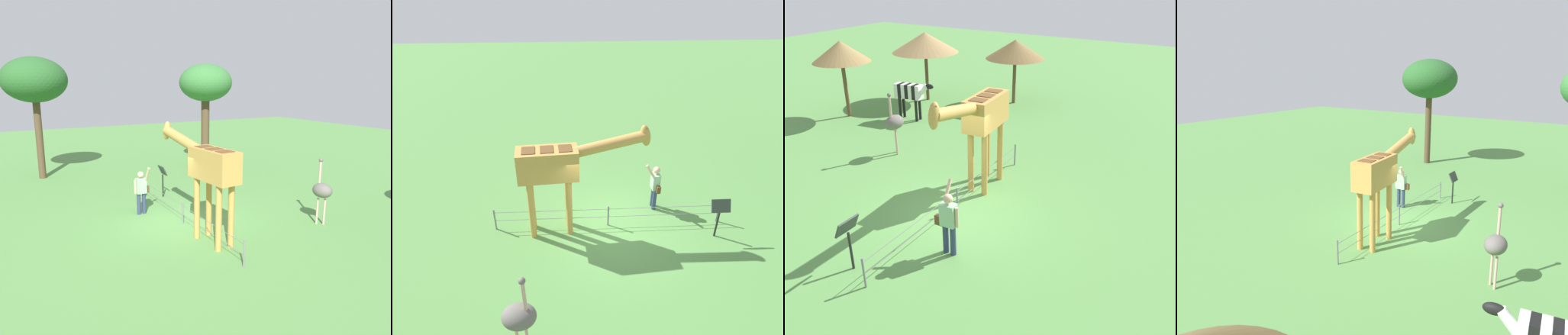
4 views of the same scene
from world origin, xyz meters
The scene contains 6 objects.
ground_plane centered at (0.00, 0.00, 0.00)m, with size 60.00×60.00×0.00m, color #568E47.
giraffe centered at (-1.45, -0.03, 2.24)m, with size 3.82×0.83×3.41m.
visitor centered at (1.62, 0.92, 0.90)m, with size 0.54×0.58×1.77m.
ostrich centered at (-2.22, -3.99, 1.18)m, with size 0.70×0.56×2.25m.
info_sign centered at (3.19, -0.61, 0.95)m, with size 0.56×0.21×1.32m.
wire_fence centered at (0.00, 0.07, 0.40)m, with size 7.05×0.05×0.75m.
Camera 2 is at (-1.11, -8.43, 7.18)m, focal length 31.86 mm.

